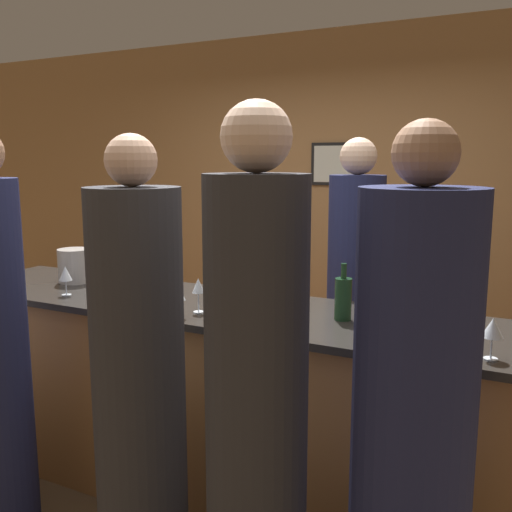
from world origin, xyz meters
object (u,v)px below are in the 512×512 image
bartender (354,309)px  guest_2 (411,451)px  wine_bottle_0 (343,298)px  guest_4 (256,416)px  ice_bucket (75,266)px  guest_0 (139,389)px

bartender → guest_2: bartender is taller
bartender → wine_bottle_0: (0.18, -0.76, 0.26)m
guest_4 → wine_bottle_0: guest_4 is taller
bartender → ice_bucket: bartender is taller
bartender → guest_4: guest_4 is taller
guest_0 → guest_2: guest_2 is taller
guest_4 → wine_bottle_0: bearing=88.5°
ice_bucket → wine_bottle_0: bearing=-2.1°
guest_0 → wine_bottle_0: guest_0 is taller
guest_2 → guest_4: (-0.50, -0.08, 0.04)m
guest_0 → bartender: bearing=74.1°
guest_0 → guest_2: size_ratio=0.99×
guest_0 → ice_bucket: 1.39m
bartender → wine_bottle_0: size_ratio=7.20×
bartender → ice_bucket: 1.71m
guest_4 → ice_bucket: bearing=151.7°
guest_2 → guest_4: bearing=-170.6°
bartender → guest_2: size_ratio=1.01×
guest_0 → guest_4: 0.59m
guest_2 → ice_bucket: guest_2 is taller
guest_0 → guest_2: (1.09, -0.02, 0.01)m
guest_2 → wine_bottle_0: 0.94m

